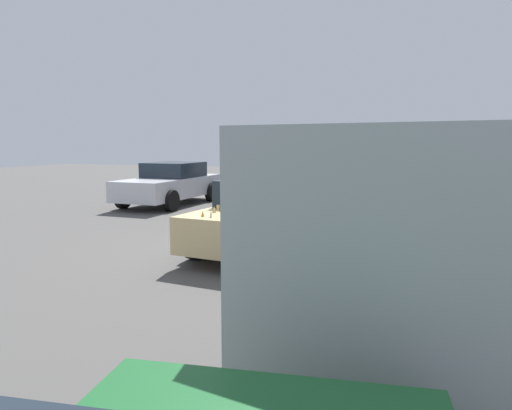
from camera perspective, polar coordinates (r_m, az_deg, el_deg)
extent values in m
plane|color=#514F4C|center=(9.78, 1.68, -5.30)|extent=(60.00, 60.00, 0.00)
cube|color=#D8BC7F|center=(9.67, 1.69, -1.90)|extent=(4.56, 2.36, 0.66)
cube|color=#1E2833|center=(9.69, 1.97, 1.62)|extent=(2.21, 1.90, 0.52)
cylinder|color=black|center=(8.15, 3.72, -5.72)|extent=(0.64, 0.30, 0.61)
cylinder|color=black|center=(8.98, -7.22, -4.52)|extent=(0.64, 0.30, 0.61)
cylinder|color=black|center=(10.66, 9.17, -2.65)|extent=(0.64, 0.30, 0.61)
cylinder|color=black|center=(11.30, 0.23, -1.96)|extent=(0.64, 0.30, 0.61)
ellipsoid|color=black|center=(10.94, -0.48, -0.79)|extent=(0.20, 0.05, 0.10)
ellipsoid|color=black|center=(10.24, 8.46, -1.59)|extent=(0.16, 0.04, 0.12)
ellipsoid|color=black|center=(8.72, -8.07, -3.43)|extent=(0.11, 0.03, 0.08)
ellipsoid|color=black|center=(11.12, 0.03, 0.22)|extent=(0.12, 0.04, 0.09)
ellipsoid|color=black|center=(9.60, -4.54, -2.17)|extent=(0.18, 0.04, 0.11)
ellipsoid|color=black|center=(9.87, -3.66, -2.24)|extent=(0.11, 0.04, 0.12)
ellipsoid|color=black|center=(9.23, 6.43, -3.23)|extent=(0.11, 0.03, 0.09)
ellipsoid|color=black|center=(8.82, -7.52, -2.02)|extent=(0.12, 0.04, 0.12)
ellipsoid|color=black|center=(8.36, 4.45, -2.30)|extent=(0.18, 0.04, 0.08)
ellipsoid|color=black|center=(8.83, 5.60, -2.37)|extent=(0.18, 0.04, 0.12)
ellipsoid|color=black|center=(10.93, -0.55, -1.42)|extent=(0.18, 0.04, 0.11)
cone|color=orange|center=(8.15, -6.38, -1.03)|extent=(0.08, 0.08, 0.10)
cone|color=silver|center=(8.03, -5.40, -1.02)|extent=(0.06, 0.06, 0.14)
cone|color=tan|center=(8.58, -5.03, -0.53)|extent=(0.09, 0.09, 0.12)
cylinder|color=tan|center=(8.86, -4.55, -0.32)|extent=(0.08, 0.08, 0.10)
sphere|color=#51381E|center=(7.98, 0.63, -1.27)|extent=(0.07, 0.07, 0.07)
cylinder|color=#A87A38|center=(8.25, -2.37, -0.76)|extent=(0.10, 0.10, 0.14)
sphere|color=orange|center=(7.86, -2.47, -1.33)|extent=(0.10, 0.10, 0.10)
cone|color=black|center=(9.26, -3.02, 3.12)|extent=(0.07, 0.07, 0.06)
cylinder|color=#51381E|center=(9.10, 1.27, 3.22)|extent=(0.11, 0.11, 0.11)
cone|color=#A87A38|center=(10.37, 0.32, 3.78)|extent=(0.06, 0.06, 0.12)
cylinder|color=#51381E|center=(9.57, -2.04, 3.36)|extent=(0.11, 0.11, 0.08)
cone|color=#A87A38|center=(9.46, -1.59, 3.39)|extent=(0.09, 0.09, 0.11)
cylinder|color=silver|center=(9.51, 5.62, 3.30)|extent=(0.08, 0.08, 0.08)
cylinder|color=#51381E|center=(10.19, 5.83, 3.66)|extent=(0.05, 0.05, 0.11)
cone|color=orange|center=(8.98, 3.99, 3.10)|extent=(0.07, 0.07, 0.10)
cone|color=beige|center=(8.96, 3.44, 3.73)|extent=(0.21, 0.21, 0.29)
cone|color=beige|center=(9.37, -2.14, 3.91)|extent=(0.21, 0.21, 0.29)
cube|color=#9EA3A8|center=(5.51, 20.16, -2.11)|extent=(5.50, 3.01, 1.99)
cube|color=#1E2833|center=(7.26, 22.84, 3.15)|extent=(0.48, 1.70, 0.71)
cylinder|color=black|center=(7.41, 14.29, -6.89)|extent=(0.75, 0.39, 0.72)
cylinder|color=black|center=(4.63, 3.20, -15.61)|extent=(0.75, 0.39, 0.72)
cube|color=silver|center=(16.83, -10.28, 2.13)|extent=(4.63, 2.05, 0.66)
cube|color=#1E2833|center=(17.05, -9.77, 4.19)|extent=(1.97, 1.75, 0.51)
cylinder|color=black|center=(15.19, -10.08, 0.50)|extent=(0.69, 0.26, 0.68)
cylinder|color=black|center=(16.22, -15.61, 0.77)|extent=(0.69, 0.26, 0.68)
cylinder|color=black|center=(17.64, -5.34, 1.55)|extent=(0.69, 0.26, 0.68)
cylinder|color=black|center=(18.52, -10.41, 1.75)|extent=(0.69, 0.26, 0.68)
cube|color=gray|center=(16.79, 0.97, 2.15)|extent=(4.13, 1.90, 0.66)
cube|color=#1E2833|center=(16.93, 1.12, 4.07)|extent=(2.01, 1.65, 0.45)
cylinder|color=black|center=(15.41, 2.97, 0.60)|extent=(0.63, 0.25, 0.62)
cylinder|color=black|center=(15.86, -3.17, 0.79)|extent=(0.63, 0.25, 0.62)
cylinder|color=black|center=(17.86, 4.64, 1.54)|extent=(0.63, 0.25, 0.62)
cylinder|color=black|center=(18.24, -0.73, 1.69)|extent=(0.63, 0.25, 0.62)
cube|color=red|center=(13.92, 5.82, 1.12)|extent=(4.75, 2.36, 0.70)
cube|color=#1E2833|center=(14.24, 5.95, 3.61)|extent=(2.32, 1.87, 0.46)
cylinder|color=black|center=(12.53, 9.40, -1.05)|extent=(0.67, 0.31, 0.65)
cylinder|color=black|center=(12.66, 1.37, -0.86)|extent=(0.67, 0.31, 0.65)
cylinder|color=black|center=(15.32, 9.46, 0.51)|extent=(0.67, 0.31, 0.65)
cylinder|color=black|center=(15.43, 2.88, 0.65)|extent=(0.67, 0.31, 0.65)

